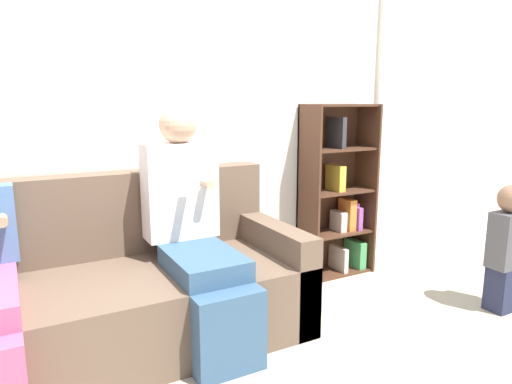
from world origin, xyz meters
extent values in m
plane|color=#B2A893|center=(0.00, 0.00, 0.00)|extent=(14.00, 14.00, 0.00)
cube|color=silver|center=(0.00, 1.02, 1.27)|extent=(10.00, 0.06, 2.55)
cube|color=silver|center=(2.12, 0.97, 1.08)|extent=(0.63, 0.04, 2.17)
cube|color=brown|center=(-0.37, 0.42, 0.21)|extent=(1.95, 0.72, 0.42)
cube|color=brown|center=(-0.37, 0.86, 0.46)|extent=(1.95, 0.17, 0.91)
cube|color=brown|center=(0.54, 0.42, 0.29)|extent=(0.15, 0.72, 0.59)
cube|color=#335170|center=(0.01, 0.00, 0.21)|extent=(0.36, 0.12, 0.42)
cube|color=#335170|center=(0.01, 0.31, 0.48)|extent=(0.36, 0.51, 0.11)
cube|color=white|center=(0.01, 0.66, 0.81)|extent=(0.42, 0.19, 0.56)
sphere|color=tan|center=(0.01, 0.66, 1.19)|extent=(0.22, 0.22, 0.22)
cylinder|color=tan|center=(0.12, 0.52, 0.87)|extent=(0.05, 0.10, 0.05)
cube|color=white|center=(0.01, 0.47, 0.87)|extent=(0.05, 0.12, 0.02)
cylinder|color=tan|center=(-0.91, 0.59, 0.76)|extent=(0.05, 0.10, 0.05)
cube|color=#232842|center=(1.86, -0.20, 0.15)|extent=(0.19, 0.14, 0.29)
cube|color=#4C4C51|center=(1.86, -0.20, 0.47)|extent=(0.24, 0.14, 0.36)
cube|color=#4C2D1E|center=(1.05, 0.84, 0.65)|extent=(0.02, 0.28, 1.31)
cube|color=#4C2D1E|center=(1.60, 0.84, 0.65)|extent=(0.02, 0.28, 1.31)
cube|color=#4C2D1E|center=(1.33, 0.97, 0.65)|extent=(0.57, 0.02, 1.31)
cube|color=#4C2D1E|center=(1.33, 0.84, 0.01)|extent=(0.53, 0.24, 0.02)
cube|color=#4C2D1E|center=(1.33, 0.84, 0.33)|extent=(0.53, 0.24, 0.02)
cube|color=#4C2D1E|center=(1.33, 0.84, 0.65)|extent=(0.53, 0.24, 0.02)
cube|color=#4C2D1E|center=(1.33, 0.84, 0.98)|extent=(0.53, 0.24, 0.02)
cube|color=#4C2D1E|center=(1.33, 0.84, 1.30)|extent=(0.53, 0.24, 0.02)
cube|color=orange|center=(1.43, 0.84, 0.46)|extent=(0.06, 0.15, 0.24)
cube|color=#429956|center=(1.52, 0.84, 0.13)|extent=(0.06, 0.21, 0.21)
cube|color=#934CA3|center=(1.49, 0.84, 0.43)|extent=(0.04, 0.19, 0.18)
cube|color=#934CA3|center=(1.47, 0.84, 0.45)|extent=(0.05, 0.14, 0.21)
cube|color=#333338|center=(1.29, 0.84, 1.10)|extent=(0.04, 0.19, 0.23)
cube|color=beige|center=(1.36, 0.84, 0.11)|extent=(0.04, 0.20, 0.19)
cube|color=beige|center=(1.34, 0.84, 0.42)|extent=(0.06, 0.15, 0.15)
cube|color=gold|center=(1.30, 0.84, 0.76)|extent=(0.06, 0.18, 0.19)
camera|label=1|loc=(-0.86, -1.86, 1.32)|focal=32.00mm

